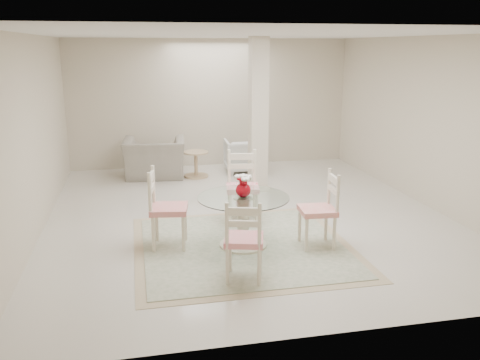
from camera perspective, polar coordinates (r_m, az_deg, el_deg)
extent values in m
plane|color=silver|center=(7.94, 0.72, -3.82)|extent=(7.00, 7.00, 0.00)
cube|color=beige|center=(11.03, -3.27, 8.60)|extent=(6.00, 0.02, 2.70)
cube|color=beige|center=(4.34, 10.89, -1.29)|extent=(6.00, 0.02, 2.70)
cube|color=beige|center=(7.56, -22.12, 4.69)|extent=(0.02, 7.00, 2.70)
cube|color=beige|center=(8.77, 20.37, 6.11)|extent=(0.02, 7.00, 2.70)
cube|color=white|center=(7.53, 0.79, 16.05)|extent=(6.00, 7.00, 0.02)
cube|color=beige|center=(8.98, 2.06, 7.21)|extent=(0.30, 0.30, 2.70)
cube|color=tan|center=(6.68, 0.36, -7.48)|extent=(2.79, 2.79, 0.01)
cube|color=beige|center=(6.68, 0.36, -7.41)|extent=(2.55, 2.55, 0.01)
cylinder|color=beige|center=(6.67, 0.36, -7.32)|extent=(0.61, 0.61, 0.05)
cylinder|color=beige|center=(6.55, 0.36, -4.65)|extent=(0.15, 0.15, 0.63)
cylinder|color=beige|center=(6.46, 0.37, -2.13)|extent=(0.25, 0.25, 0.03)
cylinder|color=white|center=(6.46, 0.37, -1.98)|extent=(1.17, 1.17, 0.01)
ellipsoid|color=#AE0512|center=(6.43, 0.37, -1.14)|extent=(0.19, 0.19, 0.18)
cylinder|color=#AE0512|center=(6.40, 0.37, -0.16)|extent=(0.10, 0.10, 0.05)
cylinder|color=#AE0512|center=(6.39, 0.37, 0.17)|extent=(0.17, 0.17, 0.02)
ellipsoid|color=white|center=(6.38, 0.37, 0.41)|extent=(0.11, 0.11, 0.05)
ellipsoid|color=white|center=(6.42, 0.85, 0.34)|extent=(0.11, 0.11, 0.05)
ellipsoid|color=white|center=(6.40, -0.16, 0.36)|extent=(0.11, 0.11, 0.05)
ellipsoid|color=white|center=(6.33, 0.58, 0.09)|extent=(0.11, 0.11, 0.05)
cylinder|color=#F4E5C9|center=(6.79, 6.70, -5.14)|extent=(0.04, 0.04, 0.46)
cylinder|color=#F4E5C9|center=(6.46, 7.47, -6.21)|extent=(0.04, 0.04, 0.46)
cylinder|color=#F4E5C9|center=(6.89, 9.62, -4.97)|extent=(0.04, 0.04, 0.46)
cylinder|color=#F4E5C9|center=(6.56, 10.53, -6.01)|extent=(0.04, 0.04, 0.46)
cube|color=red|center=(6.59, 8.67, -3.41)|extent=(0.47, 0.47, 0.07)
cube|color=#F4E5C9|center=(6.55, 10.47, -0.53)|extent=(0.08, 0.40, 0.54)
cylinder|color=#F4EAC9|center=(7.30, -1.14, -3.49)|extent=(0.05, 0.05, 0.49)
cylinder|color=#F4EAC9|center=(7.32, 1.85, -3.45)|extent=(0.05, 0.05, 0.49)
cylinder|color=#F4EAC9|center=(7.66, -1.21, -2.60)|extent=(0.05, 0.05, 0.49)
cylinder|color=#F4EAC9|center=(7.68, 1.64, -2.56)|extent=(0.05, 0.05, 0.49)
cube|color=red|center=(7.41, 0.29, -0.94)|extent=(0.54, 0.54, 0.07)
cube|color=#F4EAC9|center=(7.53, 0.21, 2.10)|extent=(0.43, 0.11, 0.57)
cylinder|color=#F6E8CA|center=(6.46, -6.36, -6.09)|extent=(0.05, 0.05, 0.48)
cylinder|color=#F6E8CA|center=(6.81, -6.17, -4.96)|extent=(0.05, 0.05, 0.48)
cylinder|color=#F6E8CA|center=(6.50, -9.70, -6.10)|extent=(0.05, 0.05, 0.48)
cylinder|color=#F6E8CA|center=(6.85, -9.33, -4.98)|extent=(0.05, 0.05, 0.48)
cube|color=red|center=(6.56, -7.98, -3.24)|extent=(0.53, 0.53, 0.07)
cube|color=#F6E8CA|center=(6.48, -9.93, -0.30)|extent=(0.11, 0.42, 0.57)
cylinder|color=beige|center=(5.87, 2.25, -8.43)|extent=(0.04, 0.04, 0.44)
cylinder|color=beige|center=(5.89, -1.14, -8.35)|extent=(0.04, 0.04, 0.44)
cylinder|color=beige|center=(5.56, 2.16, -9.82)|extent=(0.04, 0.04, 0.44)
cylinder|color=beige|center=(5.57, -1.43, -9.74)|extent=(0.04, 0.04, 0.44)
cube|color=red|center=(5.62, 0.46, -6.71)|extent=(0.52, 0.52, 0.07)
cube|color=beige|center=(5.33, 0.36, -4.25)|extent=(0.38, 0.14, 0.52)
imported|color=gray|center=(10.22, -9.56, 2.44)|extent=(1.27, 1.13, 0.77)
imported|color=white|center=(10.54, 0.33, 2.77)|extent=(0.76, 0.78, 0.68)
cylinder|color=tan|center=(10.20, -4.94, 0.47)|extent=(0.48, 0.48, 0.04)
cylinder|color=tan|center=(10.15, -4.97, 1.77)|extent=(0.07, 0.07, 0.46)
cylinder|color=tan|center=(10.10, -5.00, 3.12)|extent=(0.50, 0.50, 0.03)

